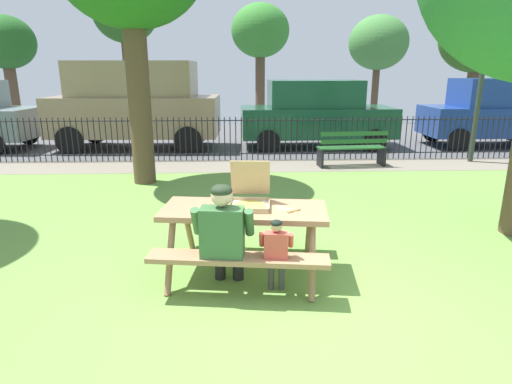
{
  "coord_description": "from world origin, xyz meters",
  "views": [
    {
      "loc": [
        -0.69,
        -3.54,
        2.24
      ],
      "look_at": [
        -0.48,
        1.66,
        0.75
      ],
      "focal_mm": 30.21,
      "sensor_mm": 36.0,
      "label": 1
    }
  ],
  "objects_px": {
    "child_at_table": "(276,250)",
    "far_tree_left": "(6,44)",
    "picnic_table_foreground": "(244,223)",
    "park_bench_center": "(352,149)",
    "far_tree_midright": "(378,43)",
    "far_tree_right": "(478,39)",
    "far_tree_center": "(260,33)",
    "lamp_post_walkway": "(485,50)",
    "far_tree_midleft": "(125,16)",
    "pizza_slice_on_table": "(287,208)",
    "parked_car_center": "(316,113)",
    "parked_car_left": "(136,103)",
    "pizza_box_open": "(250,197)",
    "parked_car_right": "(492,112)",
    "adult_at_table": "(224,234)"
  },
  "relations": [
    {
      "from": "child_at_table",
      "to": "park_bench_center",
      "type": "bearing_deg",
      "value": 69.08
    },
    {
      "from": "far_tree_left",
      "to": "far_tree_right",
      "type": "bearing_deg",
      "value": 0.0
    },
    {
      "from": "picnic_table_foreground",
      "to": "parked_car_right",
      "type": "distance_m",
      "value": 11.08
    },
    {
      "from": "child_at_table",
      "to": "pizza_slice_on_table",
      "type": "bearing_deg",
      "value": 72.76
    },
    {
      "from": "far_tree_center",
      "to": "far_tree_midright",
      "type": "relative_size",
      "value": 1.1
    },
    {
      "from": "far_tree_midleft",
      "to": "lamp_post_walkway",
      "type": "bearing_deg",
      "value": -42.3
    },
    {
      "from": "lamp_post_walkway",
      "to": "far_tree_left",
      "type": "height_order",
      "value": "far_tree_left"
    },
    {
      "from": "pizza_box_open",
      "to": "lamp_post_walkway",
      "type": "xyz_separation_m",
      "value": [
        5.71,
        5.83,
        1.81
      ]
    },
    {
      "from": "park_bench_center",
      "to": "lamp_post_walkway",
      "type": "distance_m",
      "value": 3.89
    },
    {
      "from": "pizza_box_open",
      "to": "parked_car_left",
      "type": "height_order",
      "value": "parked_car_left"
    },
    {
      "from": "far_tree_left",
      "to": "lamp_post_walkway",
      "type": "bearing_deg",
      "value": -31.41
    },
    {
      "from": "park_bench_center",
      "to": "far_tree_right",
      "type": "relative_size",
      "value": 0.32
    },
    {
      "from": "park_bench_center",
      "to": "far_tree_center",
      "type": "relative_size",
      "value": 0.32
    },
    {
      "from": "far_tree_center",
      "to": "parked_car_center",
      "type": "bearing_deg",
      "value": -80.36
    },
    {
      "from": "adult_at_table",
      "to": "far_tree_left",
      "type": "bearing_deg",
      "value": 121.65
    },
    {
      "from": "far_tree_right",
      "to": "far_tree_center",
      "type": "bearing_deg",
      "value": 180.0
    },
    {
      "from": "pizza_box_open",
      "to": "far_tree_midleft",
      "type": "distance_m",
      "value": 16.72
    },
    {
      "from": "far_tree_midleft",
      "to": "park_bench_center",
      "type": "bearing_deg",
      "value": -53.4
    },
    {
      "from": "child_at_table",
      "to": "far_tree_midright",
      "type": "height_order",
      "value": "far_tree_midright"
    },
    {
      "from": "child_at_table",
      "to": "far_tree_left",
      "type": "xyz_separation_m",
      "value": [
        -10.46,
        16.21,
        2.78
      ]
    },
    {
      "from": "pizza_slice_on_table",
      "to": "parked_car_left",
      "type": "xyz_separation_m",
      "value": [
        -3.46,
        8.21,
        0.53
      ]
    },
    {
      "from": "pizza_box_open",
      "to": "parked_car_left",
      "type": "bearing_deg",
      "value": 110.76
    },
    {
      "from": "far_tree_midleft",
      "to": "far_tree_midright",
      "type": "bearing_deg",
      "value": -0.0
    },
    {
      "from": "child_at_table",
      "to": "park_bench_center",
      "type": "relative_size",
      "value": 0.52
    },
    {
      "from": "parked_car_left",
      "to": "parked_car_right",
      "type": "relative_size",
      "value": 1.22
    },
    {
      "from": "parked_car_left",
      "to": "far_tree_right",
      "type": "distance_m",
      "value": 15.85
    },
    {
      "from": "child_at_table",
      "to": "far_tree_left",
      "type": "bearing_deg",
      "value": 122.82
    },
    {
      "from": "pizza_box_open",
      "to": "adult_at_table",
      "type": "xyz_separation_m",
      "value": [
        -0.27,
        -0.57,
        -0.21
      ]
    },
    {
      "from": "picnic_table_foreground",
      "to": "park_bench_center",
      "type": "distance_m",
      "value": 6.09
    },
    {
      "from": "pizza_slice_on_table",
      "to": "far_tree_midleft",
      "type": "xyz_separation_m",
      "value": [
        -5.38,
        15.7,
        3.66
      ]
    },
    {
      "from": "child_at_table",
      "to": "parked_car_left",
      "type": "relative_size",
      "value": 0.18
    },
    {
      "from": "lamp_post_walkway",
      "to": "far_tree_center",
      "type": "relative_size",
      "value": 0.88
    },
    {
      "from": "far_tree_center",
      "to": "parked_car_left",
      "type": "bearing_deg",
      "value": -117.72
    },
    {
      "from": "far_tree_midleft",
      "to": "far_tree_midright",
      "type": "height_order",
      "value": "far_tree_midleft"
    },
    {
      "from": "pizza_box_open",
      "to": "far_tree_left",
      "type": "bearing_deg",
      "value": 123.28
    },
    {
      "from": "far_tree_left",
      "to": "far_tree_midleft",
      "type": "height_order",
      "value": "far_tree_midleft"
    },
    {
      "from": "parked_car_left",
      "to": "far_tree_midleft",
      "type": "height_order",
      "value": "far_tree_midleft"
    },
    {
      "from": "far_tree_left",
      "to": "far_tree_right",
      "type": "xyz_separation_m",
      "value": [
        20.93,
        0.0,
        0.28
      ]
    },
    {
      "from": "pizza_slice_on_table",
      "to": "picnic_table_foreground",
      "type": "bearing_deg",
      "value": 173.08
    },
    {
      "from": "pizza_box_open",
      "to": "far_tree_center",
      "type": "bearing_deg",
      "value": 86.78
    },
    {
      "from": "park_bench_center",
      "to": "far_tree_midright",
      "type": "height_order",
      "value": "far_tree_midright"
    },
    {
      "from": "park_bench_center",
      "to": "far_tree_midright",
      "type": "xyz_separation_m",
      "value": [
        3.62,
        10.15,
        2.94
      ]
    },
    {
      "from": "picnic_table_foreground",
      "to": "park_bench_center",
      "type": "relative_size",
      "value": 1.2
    },
    {
      "from": "park_bench_center",
      "to": "far_tree_midright",
      "type": "distance_m",
      "value": 11.17
    },
    {
      "from": "lamp_post_walkway",
      "to": "far_tree_left",
      "type": "bearing_deg",
      "value": 148.59
    },
    {
      "from": "lamp_post_walkway",
      "to": "far_tree_right",
      "type": "bearing_deg",
      "value": 62.71
    },
    {
      "from": "picnic_table_foreground",
      "to": "pizza_slice_on_table",
      "type": "distance_m",
      "value": 0.5
    },
    {
      "from": "child_at_table",
      "to": "parked_car_center",
      "type": "relative_size",
      "value": 0.19
    },
    {
      "from": "far_tree_midleft",
      "to": "parked_car_right",
      "type": "bearing_deg",
      "value": -31.13
    },
    {
      "from": "child_at_table",
      "to": "far_tree_center",
      "type": "xyz_separation_m",
      "value": [
        0.63,
        16.21,
        3.28
      ]
    }
  ]
}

